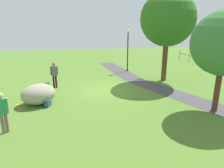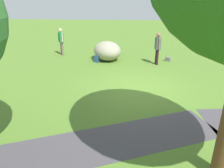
% 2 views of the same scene
% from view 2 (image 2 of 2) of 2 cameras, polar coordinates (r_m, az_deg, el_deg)
% --- Properties ---
extents(ground_plane, '(48.00, 48.00, 0.00)m').
position_cam_2_polar(ground_plane, '(9.62, 6.75, -1.20)').
color(ground_plane, '#4F7529').
extents(footpath_segment_mid, '(8.04, 4.47, 0.01)m').
position_cam_2_polar(footpath_segment_mid, '(6.27, -7.30, -15.83)').
color(footpath_segment_mid, '#454046').
rests_on(footpath_segment_mid, ground).
extents(lawn_boulder, '(2.25, 2.38, 1.12)m').
position_cam_2_polar(lawn_boulder, '(13.45, -1.22, 8.51)').
color(lawn_boulder, gray).
rests_on(lawn_boulder, ground).
extents(woman_with_handbag, '(0.31, 0.51, 1.79)m').
position_cam_2_polar(woman_with_handbag, '(12.74, 11.63, 9.50)').
color(woman_with_handbag, black).
rests_on(woman_with_handbag, ground).
extents(man_near_boulder, '(0.41, 0.43, 1.71)m').
position_cam_2_polar(man_near_boulder, '(14.78, -12.92, 11.00)').
color(man_near_boulder, '#745E55').
rests_on(man_near_boulder, ground).
extents(handbag_on_grass, '(0.38, 0.38, 0.31)m').
position_cam_2_polar(handbag_on_grass, '(13.69, 14.16, 6.25)').
color(handbag_on_grass, gray).
rests_on(handbag_on_grass, ground).
extents(backpack_by_boulder, '(0.34, 0.34, 0.40)m').
position_cam_2_polar(backpack_by_boulder, '(13.13, -3.88, 6.44)').
color(backpack_by_boulder, navy).
rests_on(backpack_by_boulder, ground).
extents(frisbee_on_grass, '(0.26, 0.26, 0.02)m').
position_cam_2_polar(frisbee_on_grass, '(14.63, -0.71, 7.48)').
color(frisbee_on_grass, yellow).
rests_on(frisbee_on_grass, ground).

